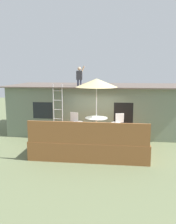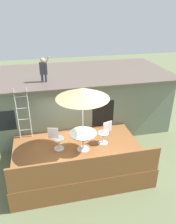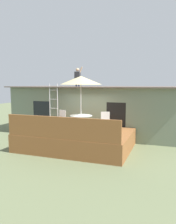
{
  "view_description": "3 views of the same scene",
  "coord_description": "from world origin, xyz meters",
  "px_view_note": "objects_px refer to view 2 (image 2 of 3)",
  "views": [
    {
      "loc": [
        1.2,
        -10.92,
        3.72
      ],
      "look_at": [
        -0.3,
        0.87,
        1.65
      ],
      "focal_mm": 38.69,
      "sensor_mm": 36.0,
      "label": 1
    },
    {
      "loc": [
        -1.22,
        -7.14,
        5.95
      ],
      "look_at": [
        0.63,
        0.96,
        1.9
      ],
      "focal_mm": 36.01,
      "sensor_mm": 36.0,
      "label": 2
    },
    {
      "loc": [
        4.01,
        -9.64,
        2.99
      ],
      "look_at": [
        0.2,
        0.91,
        1.59
      ],
      "focal_mm": 36.29,
      "sensor_mm": 36.0,
      "label": 3
    }
  ],
  "objects_px": {
    "patio_table": "(83,137)",
    "step_ladder": "(23,114)",
    "person_figure": "(43,68)",
    "patio_chair_left": "(57,139)",
    "patio_chair_right": "(105,133)",
    "patio_umbrella": "(83,93)"
  },
  "relations": [
    {
      "from": "patio_table",
      "to": "step_ladder",
      "type": "relative_size",
      "value": 0.47
    },
    {
      "from": "person_figure",
      "to": "patio_chair_left",
      "type": "bearing_deg",
      "value": -84.63
    },
    {
      "from": "patio_table",
      "to": "patio_chair_left",
      "type": "height_order",
      "value": "patio_chair_left"
    },
    {
      "from": "person_figure",
      "to": "patio_chair_left",
      "type": "height_order",
      "value": "person_figure"
    },
    {
      "from": "person_figure",
      "to": "patio_chair_left",
      "type": "relative_size",
      "value": 1.21
    },
    {
      "from": "patio_chair_left",
      "to": "patio_chair_right",
      "type": "xyz_separation_m",
      "value": [
        1.92,
        0.01,
        0.0
      ]
    },
    {
      "from": "patio_table",
      "to": "person_figure",
      "type": "relative_size",
      "value": 0.94
    },
    {
      "from": "patio_chair_right",
      "to": "patio_umbrella",
      "type": "bearing_deg",
      "value": 0.0
    },
    {
      "from": "patio_table",
      "to": "person_figure",
      "type": "height_order",
      "value": "person_figure"
    },
    {
      "from": "patio_chair_left",
      "to": "patio_chair_right",
      "type": "bearing_deg",
      "value": 16.13
    },
    {
      "from": "step_ladder",
      "to": "patio_table",
      "type": "bearing_deg",
      "value": -33.05
    },
    {
      "from": "patio_table",
      "to": "step_ladder",
      "type": "bearing_deg",
      "value": 146.95
    },
    {
      "from": "patio_chair_left",
      "to": "person_figure",
      "type": "bearing_deg",
      "value": 111.25
    },
    {
      "from": "patio_table",
      "to": "patio_chair_left",
      "type": "xyz_separation_m",
      "value": [
        -0.98,
        0.28,
        -0.13
      ]
    },
    {
      "from": "step_ladder",
      "to": "patio_chair_left",
      "type": "relative_size",
      "value": 2.39
    },
    {
      "from": "patio_chair_right",
      "to": "patio_table",
      "type": "bearing_deg",
      "value": 0.0
    },
    {
      "from": "step_ladder",
      "to": "person_figure",
      "type": "xyz_separation_m",
      "value": [
        1.0,
        1.08,
        1.55
      ]
    },
    {
      "from": "person_figure",
      "to": "patio_chair_right",
      "type": "relative_size",
      "value": 1.21
    },
    {
      "from": "patio_table",
      "to": "patio_umbrella",
      "type": "distance_m",
      "value": 1.76
    },
    {
      "from": "patio_table",
      "to": "patio_chair_right",
      "type": "xyz_separation_m",
      "value": [
        0.95,
        0.29,
        -0.13
      ]
    },
    {
      "from": "person_figure",
      "to": "patio_chair_left",
      "type": "distance_m",
      "value": 3.13
    },
    {
      "from": "patio_chair_left",
      "to": "patio_chair_right",
      "type": "relative_size",
      "value": 1.0
    }
  ]
}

